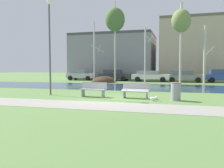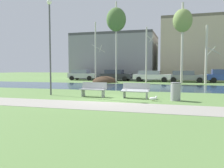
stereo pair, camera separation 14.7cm
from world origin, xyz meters
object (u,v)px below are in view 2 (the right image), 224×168
object	(u,v)px
streetlamp	(50,33)
parked_hatch_third_white	(151,76)
bench_left	(93,89)
seagull	(153,98)
parked_suv_fifth_blue	(224,76)
trash_bin	(176,91)
parked_sedan_second_dark	(116,75)
bench_right	(136,90)
parked_van_nearest_silver	(83,75)
parked_wagon_fourth_grey	(186,76)

from	to	relation	value
streetlamp	parked_hatch_third_white	size ratio (longest dim) A/B	1.27
bench_left	streetlamp	size ratio (longest dim) A/B	0.27
seagull	parked_suv_fifth_blue	size ratio (longest dim) A/B	0.11
trash_bin	parked_sedan_second_dark	bearing A→B (deg)	114.37
bench_right	seagull	world-z (taller)	bench_right
trash_bin	streetlamp	distance (m)	8.51
bench_right	parked_suv_fifth_blue	xyz separation A→B (m)	(7.52, 17.03, 0.35)
parked_sedan_second_dark	bench_left	bearing A→B (deg)	-79.25
seagull	parked_hatch_third_white	size ratio (longest dim) A/B	0.10
bench_right	streetlamp	bearing A→B (deg)	178.64
parked_van_nearest_silver	streetlamp	bearing A→B (deg)	-73.05
parked_van_nearest_silver	parked_hatch_third_white	xyz separation A→B (m)	(9.92, -0.96, -0.04)
bench_left	seagull	xyz separation A→B (m)	(3.69, -0.84, -0.34)
parked_hatch_third_white	parked_wagon_fourth_grey	bearing A→B (deg)	0.55
parked_sedan_second_dark	seagull	bearing A→B (deg)	-69.12
streetlamp	parked_suv_fifth_blue	world-z (taller)	streetlamp
streetlamp	parked_hatch_third_white	bearing A→B (deg)	74.89
bench_right	parked_sedan_second_dark	distance (m)	18.55
trash_bin	parked_hatch_third_white	bearing A→B (deg)	100.65
bench_right	bench_left	bearing A→B (deg)	180.00
bench_right	parked_hatch_third_white	xyz separation A→B (m)	(-1.03, 16.87, 0.28)
parked_hatch_third_white	seagull	bearing A→B (deg)	-83.13
parked_sedan_second_dark	streetlamp	bearing A→B (deg)	-88.78
parked_suv_fifth_blue	parked_wagon_fourth_grey	bearing A→B (deg)	-178.43
seagull	parked_hatch_third_white	xyz separation A→B (m)	(-2.13, 17.71, 0.62)
seagull	parked_sedan_second_dark	xyz separation A→B (m)	(-7.03, 18.42, 0.66)
bench_left	parked_van_nearest_silver	size ratio (longest dim) A/B	0.40
parked_van_nearest_silver	parked_hatch_third_white	world-z (taller)	parked_van_nearest_silver
parked_hatch_third_white	parked_suv_fifth_blue	bearing A→B (deg)	1.07
seagull	streetlamp	world-z (taller)	streetlamp
parked_wagon_fourth_grey	parked_suv_fifth_blue	world-z (taller)	parked_suv_fifth_blue
streetlamp	parked_wagon_fourth_grey	size ratio (longest dim) A/B	1.33
parked_sedan_second_dark	parked_hatch_third_white	bearing A→B (deg)	-8.20
bench_right	parked_sedan_second_dark	xyz separation A→B (m)	(-5.92, 17.57, 0.32)
trash_bin	seagull	world-z (taller)	trash_bin
seagull	streetlamp	bearing A→B (deg)	171.67
parked_sedan_second_dark	parked_suv_fifth_blue	size ratio (longest dim) A/B	1.00
parked_van_nearest_silver	parked_wagon_fourth_grey	bearing A→B (deg)	-3.73
bench_left	trash_bin	world-z (taller)	trash_bin
trash_bin	parked_wagon_fourth_grey	bearing A→B (deg)	86.98
bench_left	seagull	size ratio (longest dim) A/B	3.51
parked_wagon_fourth_grey	trash_bin	bearing A→B (deg)	-93.02
seagull	parked_van_nearest_silver	xyz separation A→B (m)	(-12.05, 18.67, 0.66)
seagull	trash_bin	bearing A→B (deg)	22.27
parked_van_nearest_silver	parked_sedan_second_dark	distance (m)	5.03
parked_suv_fifth_blue	trash_bin	bearing A→B (deg)	-106.94
parked_suv_fifth_blue	parked_van_nearest_silver	bearing A→B (deg)	177.52
parked_van_nearest_silver	parked_suv_fifth_blue	distance (m)	18.48
bench_left	seagull	bearing A→B (deg)	-12.87
bench_right	parked_suv_fifth_blue	size ratio (longest dim) A/B	0.39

